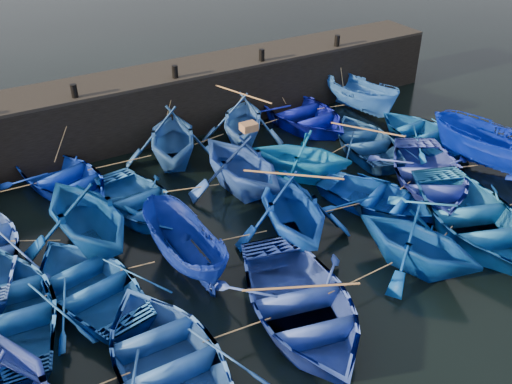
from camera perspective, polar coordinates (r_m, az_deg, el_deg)
ground at (r=17.27m, az=5.38°, el=-6.86°), size 120.00×120.00×0.00m
quay_wall at (r=24.67m, az=-8.65°, el=8.90°), size 26.00×2.50×2.50m
quay_top at (r=24.19m, az=-8.91°, el=11.75°), size 26.00×2.50×0.12m
bollard_1 at (r=22.23m, az=-17.73°, el=9.61°), size 0.24×0.24×0.50m
bollard_2 at (r=23.30m, az=-8.11°, el=11.83°), size 0.24×0.24×0.50m
bollard_3 at (r=24.97m, az=0.57°, el=13.53°), size 0.24×0.24×0.50m
bollard_4 at (r=27.14m, az=8.11°, el=14.75°), size 0.24×0.24×0.50m
boat_1 at (r=21.37m, az=-18.75°, el=1.35°), size 4.80×5.62×0.99m
boat_2 at (r=21.94m, az=-8.39°, el=5.54°), size 5.10×5.42×2.27m
boat_3 at (r=23.39m, az=-1.35°, el=7.37°), size 4.99×5.15×2.07m
boat_4 at (r=25.11m, az=4.49°, el=7.90°), size 4.32×5.75×1.13m
boat_5 at (r=26.60m, az=10.43°, el=9.48°), size 2.07×4.39×1.64m
boat_7 at (r=17.80m, az=-16.58°, el=-2.09°), size 4.61×5.14×2.41m
boat_8 at (r=19.39m, az=-11.67°, el=-0.96°), size 3.68×4.75×0.91m
boat_9 at (r=19.84m, az=-1.46°, el=2.96°), size 4.22×4.77×2.33m
boat_10 at (r=20.74m, az=4.44°, el=3.72°), size 4.96×4.96×1.98m
boat_11 at (r=23.26m, az=10.95°, el=5.05°), size 4.31×5.20×0.94m
boat_12 at (r=24.47m, az=16.31°, el=5.72°), size 3.54×4.74×0.94m
boat_13 at (r=16.16m, az=-23.59°, el=-10.64°), size 4.26×5.64×1.11m
boat_14 at (r=16.33m, az=-16.38°, el=-8.70°), size 4.29×5.32×0.98m
boat_15 at (r=16.63m, az=-7.29°, el=-5.38°), size 1.78×4.08×1.54m
boat_16 at (r=17.54m, az=3.62°, el=-1.52°), size 4.61×5.04×2.25m
boat_17 at (r=19.60m, az=12.29°, el=-0.66°), size 4.64×5.22×0.90m
boat_18 at (r=21.19m, az=16.91°, el=1.63°), size 6.09×6.60×1.12m
boat_19 at (r=22.93m, az=22.98°, el=3.95°), size 3.98×5.29×1.93m
boat_21 at (r=13.92m, az=-8.84°, el=-16.01°), size 3.74×5.22×1.08m
boat_22 at (r=14.97m, az=4.45°, el=-11.18°), size 5.04×6.25×1.15m
boat_23 at (r=16.96m, az=15.91°, el=-4.68°), size 4.33×4.66×2.01m
boat_24 at (r=19.25m, az=20.87°, el=-2.33°), size 5.79×6.82×1.20m
wooden_crate at (r=19.37m, az=-0.73°, el=6.54°), size 0.54×0.42×0.27m
mooring_ropes at (r=20.25m, az=-2.18°, el=2.67°), size 17.80×11.47×2.10m
loose_oars at (r=19.17m, az=4.57°, el=3.36°), size 9.85×11.90×1.37m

